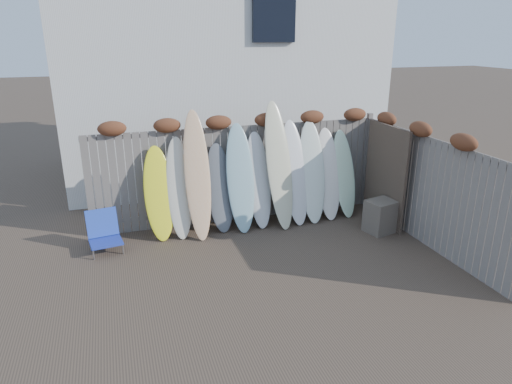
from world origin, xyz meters
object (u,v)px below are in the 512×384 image
object	(u,v)px
beach_chair	(104,232)
wooden_crate	(381,216)
surfboard_0	(159,194)
lattice_panel	(385,175)

from	to	relation	value
beach_chair	wooden_crate	bearing A→B (deg)	-9.09
beach_chair	wooden_crate	size ratio (longest dim) A/B	1.13
wooden_crate	surfboard_0	xyz separation A→B (m)	(-4.18, 1.11, 0.55)
beach_chair	lattice_panel	bearing A→B (deg)	-4.40
surfboard_0	wooden_crate	bearing A→B (deg)	-14.63
beach_chair	surfboard_0	world-z (taller)	surfboard_0
lattice_panel	surfboard_0	size ratio (longest dim) A/B	1.12
wooden_crate	surfboard_0	world-z (taller)	surfboard_0
wooden_crate	surfboard_0	bearing A→B (deg)	165.11
lattice_panel	surfboard_0	world-z (taller)	lattice_panel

